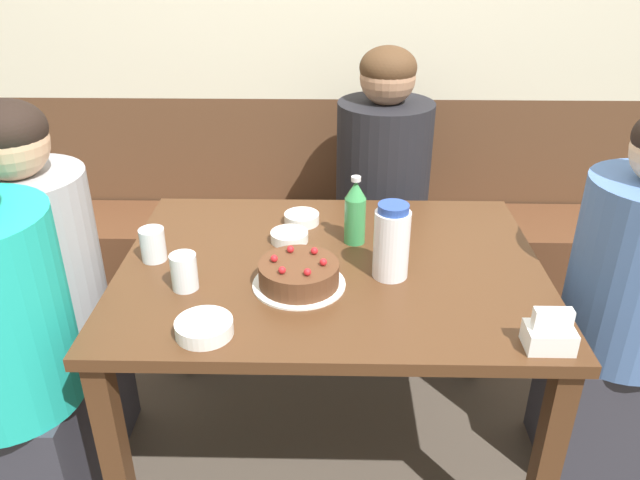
{
  "coord_description": "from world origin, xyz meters",
  "views": [
    {
      "loc": [
        -0.0,
        -1.56,
        1.62
      ],
      "look_at": [
        -0.03,
        0.05,
        0.77
      ],
      "focal_mm": 35.0,
      "sensor_mm": 36.0,
      "label": 1
    }
  ],
  "objects_px": {
    "person_teal_shirt": "(0,350)",
    "person_pale_blue_shirt": "(382,202)",
    "soju_bottle": "(356,212)",
    "bowl_soup_white": "(205,328)",
    "glass_water_tall": "(185,272)",
    "birthday_cake": "(299,274)",
    "bench_seat": "(331,267)",
    "water_pitcher": "(392,242)",
    "bowl_rice_small": "(302,218)",
    "person_grey_tee": "(46,296)",
    "napkin_holder": "(550,334)",
    "glass_tumbler_short": "(153,245)",
    "person_dark_striped": "(625,312)",
    "bowl_side_dish": "(290,237)"
  },
  "relations": [
    {
      "from": "glass_water_tall",
      "to": "person_pale_blue_shirt",
      "type": "relative_size",
      "value": 0.08
    },
    {
      "from": "birthday_cake",
      "to": "person_dark_striped",
      "type": "relative_size",
      "value": 0.21
    },
    {
      "from": "bowl_rice_small",
      "to": "person_grey_tee",
      "type": "distance_m",
      "value": 0.82
    },
    {
      "from": "bench_seat",
      "to": "soju_bottle",
      "type": "xyz_separation_m",
      "value": [
        0.07,
        -0.69,
        0.59
      ]
    },
    {
      "from": "water_pitcher",
      "to": "glass_water_tall",
      "type": "bearing_deg",
      "value": -171.99
    },
    {
      "from": "person_teal_shirt",
      "to": "person_pale_blue_shirt",
      "type": "relative_size",
      "value": 1.0
    },
    {
      "from": "napkin_holder",
      "to": "person_grey_tee",
      "type": "bearing_deg",
      "value": 163.76
    },
    {
      "from": "glass_water_tall",
      "to": "person_pale_blue_shirt",
      "type": "bearing_deg",
      "value": 55.35
    },
    {
      "from": "soju_bottle",
      "to": "person_teal_shirt",
      "type": "distance_m",
      "value": 1.04
    },
    {
      "from": "birthday_cake",
      "to": "bowl_rice_small",
      "type": "distance_m",
      "value": 0.39
    },
    {
      "from": "soju_bottle",
      "to": "bowl_soup_white",
      "type": "xyz_separation_m",
      "value": [
        -0.37,
        -0.49,
        -0.08
      ]
    },
    {
      "from": "bowl_soup_white",
      "to": "bowl_side_dish",
      "type": "distance_m",
      "value": 0.51
    },
    {
      "from": "bench_seat",
      "to": "glass_tumbler_short",
      "type": "xyz_separation_m",
      "value": [
        -0.52,
        -0.82,
        0.54
      ]
    },
    {
      "from": "bench_seat",
      "to": "person_teal_shirt",
      "type": "bearing_deg",
      "value": -128.17
    },
    {
      "from": "water_pitcher",
      "to": "bowl_soup_white",
      "type": "height_order",
      "value": "water_pitcher"
    },
    {
      "from": "napkin_holder",
      "to": "bowl_side_dish",
      "type": "bearing_deg",
      "value": 140.65
    },
    {
      "from": "bowl_rice_small",
      "to": "person_teal_shirt",
      "type": "bearing_deg",
      "value": -145.06
    },
    {
      "from": "birthday_cake",
      "to": "person_grey_tee",
      "type": "relative_size",
      "value": 0.21
    },
    {
      "from": "birthday_cake",
      "to": "glass_water_tall",
      "type": "relative_size",
      "value": 2.51
    },
    {
      "from": "water_pitcher",
      "to": "glass_tumbler_short",
      "type": "xyz_separation_m",
      "value": [
        -0.68,
        0.08,
        -0.06
      ]
    },
    {
      "from": "birthday_cake",
      "to": "person_teal_shirt",
      "type": "xyz_separation_m",
      "value": [
        -0.78,
        -0.15,
        -0.15
      ]
    },
    {
      "from": "birthday_cake",
      "to": "water_pitcher",
      "type": "distance_m",
      "value": 0.27
    },
    {
      "from": "napkin_holder",
      "to": "person_teal_shirt",
      "type": "height_order",
      "value": "person_teal_shirt"
    },
    {
      "from": "water_pitcher",
      "to": "person_teal_shirt",
      "type": "xyz_separation_m",
      "value": [
        -1.03,
        -0.21,
        -0.22
      ]
    },
    {
      "from": "napkin_holder",
      "to": "soju_bottle",
      "type": "bearing_deg",
      "value": 129.85
    },
    {
      "from": "glass_tumbler_short",
      "to": "birthday_cake",
      "type": "bearing_deg",
      "value": -17.39
    },
    {
      "from": "bowl_soup_white",
      "to": "glass_water_tall",
      "type": "distance_m",
      "value": 0.23
    },
    {
      "from": "person_dark_striped",
      "to": "bowl_soup_white",
      "type": "bearing_deg",
      "value": 15.7
    },
    {
      "from": "soju_bottle",
      "to": "napkin_holder",
      "type": "relative_size",
      "value": 1.95
    },
    {
      "from": "bowl_rice_small",
      "to": "person_grey_tee",
      "type": "bearing_deg",
      "value": -162.06
    },
    {
      "from": "bench_seat",
      "to": "water_pitcher",
      "type": "height_order",
      "value": "water_pitcher"
    },
    {
      "from": "glass_tumbler_short",
      "to": "person_grey_tee",
      "type": "height_order",
      "value": "person_grey_tee"
    },
    {
      "from": "glass_water_tall",
      "to": "person_teal_shirt",
      "type": "distance_m",
      "value": 0.52
    },
    {
      "from": "person_pale_blue_shirt",
      "to": "soju_bottle",
      "type": "bearing_deg",
      "value": -12.53
    },
    {
      "from": "bench_seat",
      "to": "birthday_cake",
      "type": "height_order",
      "value": "birthday_cake"
    },
    {
      "from": "water_pitcher",
      "to": "bowl_soup_white",
      "type": "distance_m",
      "value": 0.55
    },
    {
      "from": "bench_seat",
      "to": "person_dark_striped",
      "type": "bearing_deg",
      "value": -44.46
    },
    {
      "from": "bowl_rice_small",
      "to": "person_grey_tee",
      "type": "height_order",
      "value": "person_grey_tee"
    },
    {
      "from": "bowl_rice_small",
      "to": "person_teal_shirt",
      "type": "distance_m",
      "value": 0.95
    },
    {
      "from": "napkin_holder",
      "to": "bowl_soup_white",
      "type": "relative_size",
      "value": 0.79
    },
    {
      "from": "bowl_rice_small",
      "to": "water_pitcher",
      "type": "bearing_deg",
      "value": -51.47
    },
    {
      "from": "birthday_cake",
      "to": "bowl_side_dish",
      "type": "xyz_separation_m",
      "value": [
        -0.04,
        0.26,
        -0.02
      ]
    },
    {
      "from": "bowl_soup_white",
      "to": "glass_water_tall",
      "type": "relative_size",
      "value": 1.38
    },
    {
      "from": "person_grey_tee",
      "to": "person_dark_striped",
      "type": "distance_m",
      "value": 1.73
    },
    {
      "from": "bowl_soup_white",
      "to": "glass_water_tall",
      "type": "xyz_separation_m",
      "value": [
        -0.09,
        0.21,
        0.03
      ]
    },
    {
      "from": "bowl_soup_white",
      "to": "person_teal_shirt",
      "type": "xyz_separation_m",
      "value": [
        -0.56,
        0.08,
        -0.13
      ]
    },
    {
      "from": "soju_bottle",
      "to": "person_pale_blue_shirt",
      "type": "distance_m",
      "value": 0.63
    },
    {
      "from": "bench_seat",
      "to": "person_teal_shirt",
      "type": "relative_size",
      "value": 2.06
    },
    {
      "from": "birthday_cake",
      "to": "bowl_side_dish",
      "type": "bearing_deg",
      "value": 99.42
    },
    {
      "from": "soju_bottle",
      "to": "person_dark_striped",
      "type": "bearing_deg",
      "value": -11.16
    }
  ]
}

